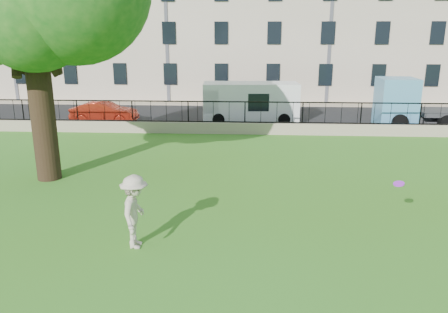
# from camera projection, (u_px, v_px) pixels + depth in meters

# --- Properties ---
(ground) EXTENTS (120.00, 120.00, 0.00)m
(ground) POSITION_uv_depth(u_px,v_px,m) (238.00, 232.00, 11.64)
(ground) COLOR #41771C
(ground) RESTS_ON ground
(retaining_wall) EXTENTS (50.00, 0.40, 0.60)m
(retaining_wall) POSITION_uv_depth(u_px,v_px,m) (245.00, 128.00, 23.10)
(retaining_wall) COLOR gray
(retaining_wall) RESTS_ON ground
(iron_railing) EXTENTS (50.00, 0.05, 1.13)m
(iron_railing) POSITION_uv_depth(u_px,v_px,m) (245.00, 112.00, 22.87)
(iron_railing) COLOR black
(iron_railing) RESTS_ON retaining_wall
(street) EXTENTS (60.00, 9.00, 0.01)m
(street) POSITION_uv_depth(u_px,v_px,m) (246.00, 117.00, 27.70)
(street) COLOR black
(street) RESTS_ON ground
(sidewalk) EXTENTS (60.00, 1.40, 0.12)m
(sidewalk) POSITION_uv_depth(u_px,v_px,m) (247.00, 104.00, 32.68)
(sidewalk) COLOR gray
(sidewalk) RESTS_ON ground
(building_row) EXTENTS (56.40, 10.40, 13.80)m
(building_row) POSITION_uv_depth(u_px,v_px,m) (248.00, 12.00, 36.27)
(building_row) COLOR beige
(building_row) RESTS_ON ground
(man) EXTENTS (0.72, 1.22, 1.85)m
(man) POSITION_uv_depth(u_px,v_px,m) (135.00, 212.00, 10.62)
(man) COLOR #C2B39E
(man) RESTS_ON ground
(frisbee) EXTENTS (0.34, 0.34, 0.12)m
(frisbee) POSITION_uv_depth(u_px,v_px,m) (399.00, 184.00, 10.89)
(frisbee) COLOR #B027DF
(red_sedan) EXTENTS (3.87, 1.39, 1.27)m
(red_sedan) POSITION_uv_depth(u_px,v_px,m) (104.00, 113.00, 25.79)
(red_sedan) COLOR maroon
(red_sedan) RESTS_ON street
(white_van) EXTENTS (5.69, 2.48, 2.34)m
(white_van) POSITION_uv_depth(u_px,v_px,m) (250.00, 103.00, 26.00)
(white_van) COLOR white
(white_van) RESTS_ON street
(blue_truck) EXTENTS (6.61, 2.52, 2.74)m
(blue_truck) POSITION_uv_depth(u_px,v_px,m) (437.00, 103.00, 24.50)
(blue_truck) COLOR #559AC9
(blue_truck) RESTS_ON street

